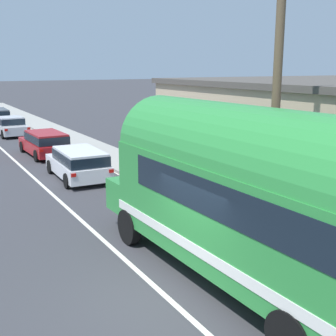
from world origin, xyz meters
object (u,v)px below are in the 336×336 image
object	(u,v)px
car_lead	(79,162)
car_third	(11,126)
utility_pole	(277,85)
car_second	(45,142)
painted_bus	(261,194)

from	to	relation	value
car_lead	car_third	world-z (taller)	same
utility_pole	car_second	world-z (taller)	utility_pole
car_third	utility_pole	bearing A→B (deg)	-83.91
painted_bus	car_third	size ratio (longest dim) A/B	2.49
utility_pole	car_third	world-z (taller)	utility_pole
utility_pole	car_lead	xyz separation A→B (m)	(-2.46, 9.57, -3.63)
painted_bus	car_third	xyz separation A→B (m)	(-0.25, 26.58, -1.58)
utility_pole	painted_bus	bearing A→B (deg)	-136.82
utility_pole	car_lead	distance (m)	10.53
car_lead	painted_bus	bearing A→B (deg)	-89.47
car_lead	utility_pole	bearing A→B (deg)	-75.61
car_second	car_third	xyz separation A→B (m)	(-0.24, 8.79, -0.06)
car_second	car_third	size ratio (longest dim) A/B	1.07
painted_bus	car_third	bearing A→B (deg)	90.55
utility_pole	car_lead	bearing A→B (deg)	104.39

